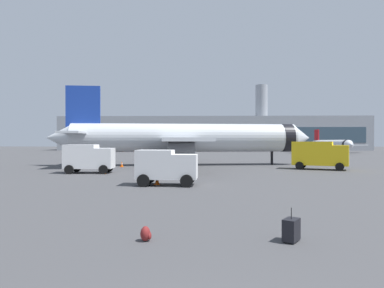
# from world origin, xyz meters

# --- Properties ---
(airplane_at_gate) EXTENTS (35.76, 32.35, 10.50)m
(airplane_at_gate) POSITION_xyz_m (-2.44, 41.81, 3.66)
(airplane_at_gate) COLOR silver
(airplane_at_gate) RESTS_ON ground
(airplane_taxiing) EXTENTS (20.67, 22.88, 6.72)m
(airplane_taxiing) POSITION_xyz_m (35.06, 89.88, 2.34)
(airplane_taxiing) COLOR silver
(airplane_taxiing) RESTS_ON ground
(service_truck) EXTENTS (4.88, 2.69, 2.90)m
(service_truck) POSITION_xyz_m (-11.54, 30.18, 1.61)
(service_truck) COLOR white
(service_truck) RESTS_ON ground
(fuel_truck) EXTENTS (6.46, 4.64, 3.20)m
(fuel_truck) POSITION_xyz_m (13.45, 35.28, 1.77)
(fuel_truck) COLOR yellow
(fuel_truck) RESTS_ON ground
(cargo_van) EXTENTS (4.51, 2.54, 2.60)m
(cargo_van) POSITION_xyz_m (-2.66, 20.80, 1.45)
(cargo_van) COLOR white
(cargo_van) RESTS_ON ground
(safety_cone_near) EXTENTS (0.44, 0.44, 0.70)m
(safety_cone_near) POSITION_xyz_m (-10.06, 38.22, 0.35)
(safety_cone_near) COLOR #F2590C
(safety_cone_near) RESTS_ON ground
(safety_cone_mid) EXTENTS (0.44, 0.44, 0.64)m
(safety_cone_mid) POSITION_xyz_m (-3.37, 21.11, 0.31)
(safety_cone_mid) COLOR #F2590C
(safety_cone_mid) RESTS_ON ground
(safety_cone_far) EXTENTS (0.44, 0.44, 0.68)m
(safety_cone_far) POSITION_xyz_m (-9.76, 29.29, 0.33)
(safety_cone_far) COLOR #F2590C
(safety_cone_far) RESTS_ON ground
(safety_cone_outer) EXTENTS (0.44, 0.44, 0.74)m
(safety_cone_outer) POSITION_xyz_m (-17.22, 42.25, 0.37)
(safety_cone_outer) COLOR #F2590C
(safety_cone_outer) RESTS_ON ground
(rolling_suitcase) EXTENTS (0.69, 0.75, 1.10)m
(rolling_suitcase) POSITION_xyz_m (2.83, 6.92, 0.39)
(rolling_suitcase) COLOR black
(rolling_suitcase) RESTS_ON ground
(traveller_backpack) EXTENTS (0.36, 0.40, 0.48)m
(traveller_backpack) POSITION_xyz_m (-1.87, 6.86, 0.23)
(traveller_backpack) COLOR maroon
(traveller_backpack) RESTS_ON ground
(terminal_building) EXTENTS (109.80, 17.90, 24.02)m
(terminal_building) POSITION_xyz_m (4.20, 122.74, 6.13)
(terminal_building) COLOR gray
(terminal_building) RESTS_ON ground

